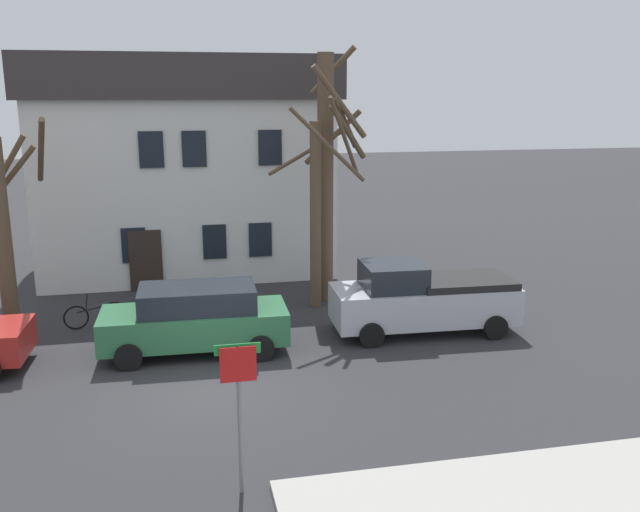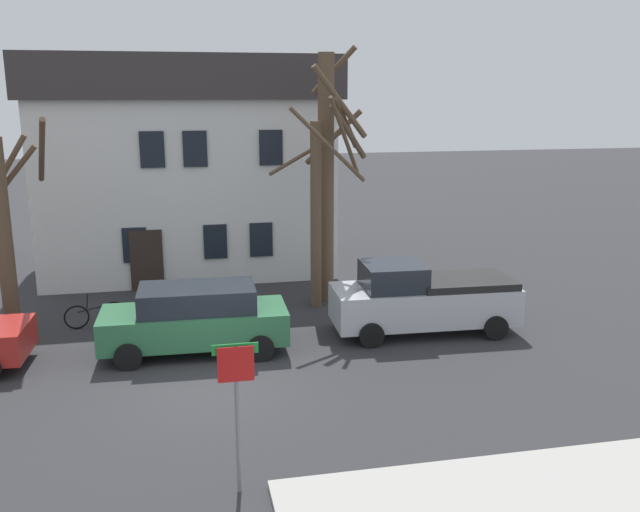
{
  "view_description": "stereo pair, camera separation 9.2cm",
  "coord_description": "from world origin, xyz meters",
  "px_view_note": "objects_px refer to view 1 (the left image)",
  "views": [
    {
      "loc": [
        -0.66,
        -14.88,
        6.66
      ],
      "look_at": [
        3.17,
        2.94,
        2.29
      ],
      "focal_mm": 38.6,
      "sensor_mm": 36.0,
      "label": 1
    },
    {
      "loc": [
        -0.57,
        -14.9,
        6.66
      ],
      "look_at": [
        3.17,
        2.94,
        2.29
      ],
      "focal_mm": 38.6,
      "sensor_mm": 36.0,
      "label": 2
    }
  ],
  "objects_px": {
    "tree_bare_end": "(327,171)",
    "car_green_wagon": "(195,318)",
    "building_main": "(185,162)",
    "bicycle_leaning": "(95,315)",
    "street_sign_pole": "(239,390)",
    "tree_bare_far": "(317,205)",
    "pickup_truck_silver": "(422,298)",
    "tree_bare_mid": "(5,226)"
  },
  "relations": [
    {
      "from": "building_main",
      "to": "car_green_wagon",
      "type": "relative_size",
      "value": 2.25
    },
    {
      "from": "tree_bare_mid",
      "to": "car_green_wagon",
      "type": "distance_m",
      "value": 6.18
    },
    {
      "from": "tree_bare_far",
      "to": "car_green_wagon",
      "type": "relative_size",
      "value": 1.36
    },
    {
      "from": "building_main",
      "to": "bicycle_leaning",
      "type": "distance_m",
      "value": 8.57
    },
    {
      "from": "tree_bare_end",
      "to": "car_green_wagon",
      "type": "distance_m",
      "value": 6.68
    },
    {
      "from": "building_main",
      "to": "pickup_truck_silver",
      "type": "bearing_deg",
      "value": -56.88
    },
    {
      "from": "bicycle_leaning",
      "to": "street_sign_pole",
      "type": "bearing_deg",
      "value": -70.65
    },
    {
      "from": "building_main",
      "to": "street_sign_pole",
      "type": "relative_size",
      "value": 4.05
    },
    {
      "from": "tree_bare_far",
      "to": "car_green_wagon",
      "type": "bearing_deg",
      "value": -140.47
    },
    {
      "from": "building_main",
      "to": "pickup_truck_silver",
      "type": "distance_m",
      "value": 11.77
    },
    {
      "from": "tree_bare_end",
      "to": "pickup_truck_silver",
      "type": "height_order",
      "value": "tree_bare_end"
    },
    {
      "from": "tree_bare_mid",
      "to": "car_green_wagon",
      "type": "relative_size",
      "value": 1.25
    },
    {
      "from": "tree_bare_mid",
      "to": "tree_bare_end",
      "type": "xyz_separation_m",
      "value": [
        9.4,
        0.89,
        1.21
      ]
    },
    {
      "from": "street_sign_pole",
      "to": "bicycle_leaning",
      "type": "distance_m",
      "value": 10.03
    },
    {
      "from": "tree_bare_mid",
      "to": "pickup_truck_silver",
      "type": "height_order",
      "value": "tree_bare_mid"
    },
    {
      "from": "car_green_wagon",
      "to": "tree_bare_end",
      "type": "bearing_deg",
      "value": 41.01
    },
    {
      "from": "tree_bare_end",
      "to": "street_sign_pole",
      "type": "height_order",
      "value": "tree_bare_end"
    },
    {
      "from": "tree_bare_far",
      "to": "pickup_truck_silver",
      "type": "relative_size",
      "value": 1.25
    },
    {
      "from": "tree_bare_end",
      "to": "bicycle_leaning",
      "type": "xyz_separation_m",
      "value": [
        -7.17,
        -1.23,
        -3.86
      ]
    },
    {
      "from": "tree_bare_end",
      "to": "bicycle_leaning",
      "type": "bearing_deg",
      "value": -170.3
    },
    {
      "from": "tree_bare_end",
      "to": "car_green_wagon",
      "type": "relative_size",
      "value": 1.67
    },
    {
      "from": "pickup_truck_silver",
      "to": "street_sign_pole",
      "type": "height_order",
      "value": "street_sign_pole"
    },
    {
      "from": "tree_bare_far",
      "to": "street_sign_pole",
      "type": "bearing_deg",
      "value": -108.92
    },
    {
      "from": "car_green_wagon",
      "to": "pickup_truck_silver",
      "type": "height_order",
      "value": "pickup_truck_silver"
    },
    {
      "from": "tree_bare_mid",
      "to": "street_sign_pole",
      "type": "relative_size",
      "value": 2.25
    },
    {
      "from": "tree_bare_end",
      "to": "bicycle_leaning",
      "type": "distance_m",
      "value": 8.24
    },
    {
      "from": "tree_bare_end",
      "to": "bicycle_leaning",
      "type": "height_order",
      "value": "tree_bare_end"
    },
    {
      "from": "building_main",
      "to": "tree_bare_far",
      "type": "relative_size",
      "value": 1.65
    },
    {
      "from": "tree_bare_far",
      "to": "street_sign_pole",
      "type": "xyz_separation_m",
      "value": [
        -3.43,
        -10.01,
        -1.37
      ]
    },
    {
      "from": "tree_bare_end",
      "to": "pickup_truck_silver",
      "type": "relative_size",
      "value": 1.54
    },
    {
      "from": "tree_bare_end",
      "to": "street_sign_pole",
      "type": "bearing_deg",
      "value": -110.17
    },
    {
      "from": "car_green_wagon",
      "to": "tree_bare_far",
      "type": "bearing_deg",
      "value": 39.53
    },
    {
      "from": "street_sign_pole",
      "to": "bicycle_leaning",
      "type": "height_order",
      "value": "street_sign_pole"
    },
    {
      "from": "building_main",
      "to": "car_green_wagon",
      "type": "height_order",
      "value": "building_main"
    },
    {
      "from": "tree_bare_far",
      "to": "tree_bare_end",
      "type": "height_order",
      "value": "tree_bare_end"
    },
    {
      "from": "street_sign_pole",
      "to": "building_main",
      "type": "bearing_deg",
      "value": 91.3
    },
    {
      "from": "tree_bare_end",
      "to": "street_sign_pole",
      "type": "relative_size",
      "value": 3.01
    },
    {
      "from": "tree_bare_far",
      "to": "pickup_truck_silver",
      "type": "xyz_separation_m",
      "value": [
        2.41,
        -2.99,
        -2.27
      ]
    },
    {
      "from": "tree_bare_mid",
      "to": "pickup_truck_silver",
      "type": "distance_m",
      "value": 11.84
    },
    {
      "from": "building_main",
      "to": "bicycle_leaning",
      "type": "bearing_deg",
      "value": -112.03
    },
    {
      "from": "building_main",
      "to": "tree_bare_mid",
      "type": "xyz_separation_m",
      "value": [
        -5.14,
        -6.85,
        -1.0
      ]
    },
    {
      "from": "building_main",
      "to": "bicycle_leaning",
      "type": "height_order",
      "value": "building_main"
    }
  ]
}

